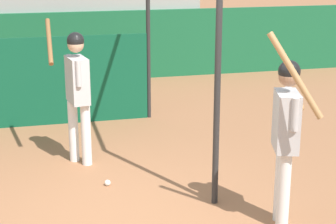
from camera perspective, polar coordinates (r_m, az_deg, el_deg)
outfield_wall at (r=12.31m, az=-10.13°, el=6.47°), size 24.00×0.12×1.50m
bleacher_section at (r=13.86m, az=-10.84°, el=10.99°), size 5.95×3.20×3.18m
batting_cage at (r=8.60m, az=-12.95°, el=5.56°), size 3.65×3.58×2.94m
player_batter at (r=7.42m, az=-9.25°, el=2.67°), size 0.51×0.85×1.89m
player_waiting at (r=5.73m, az=11.91°, el=-1.68°), size 0.51×0.79×2.07m
baseball at (r=6.95m, az=-6.16°, el=-7.16°), size 0.07×0.07×0.07m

